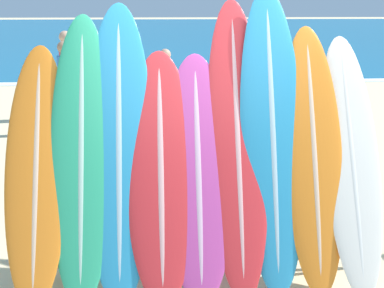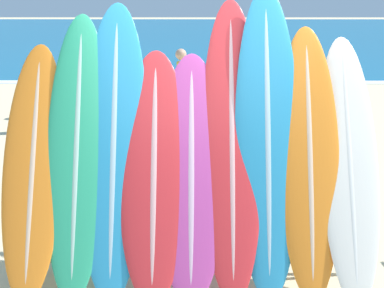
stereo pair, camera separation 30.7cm
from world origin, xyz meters
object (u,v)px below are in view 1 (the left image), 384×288
Objects in this scene: surfboard_slot_0 at (37,173)px; person_far_right at (67,84)px; surfboard_rack at (198,222)px; surfboard_slot_2 at (119,148)px; surfboard_slot_4 at (198,174)px; person_near_water at (166,87)px; person_mid_beach at (68,72)px; surfboard_slot_1 at (82,155)px; surfboard_slot_7 at (313,157)px; surfboard_slot_8 at (351,161)px; surfboard_slot_5 at (237,143)px; surfboard_slot_6 at (272,137)px; surfboard_slot_3 at (161,173)px; person_far_left at (220,121)px.

surfboard_slot_0 is 4.80m from person_far_right.
person_far_right is (-2.04, 4.75, 0.41)m from surfboard_rack.
surfboard_slot_2 is 1.22× the size of surfboard_slot_4.
person_near_water is 0.85× the size of person_mid_beach.
surfboard_slot_0 is 0.89× the size of surfboard_slot_1.
surfboard_slot_8 is at bearing -0.62° from surfboard_slot_7.
surfboard_slot_7 is 6.69m from person_mid_beach.
surfboard_slot_6 is at bearing 0.26° from surfboard_slot_5.
surfboard_slot_8 reaches higher than person_mid_beach.
surfboard_slot_4 is 4.87m from person_near_water.
surfboard_slot_1 is 0.96× the size of surfboard_slot_2.
surfboard_slot_8 is at bearing 1.27° from surfboard_slot_3.
surfboard_slot_0 is 2.65m from surfboard_slot_8.
surfboard_slot_0 is 2.31m from surfboard_slot_7.
surfboard_rack is 1.14m from surfboard_slot_1.
surfboard_slot_8 reaches higher than surfboard_slot_3.
surfboard_slot_0 is 1.10× the size of person_mid_beach.
surfboard_slot_2 is at bearing -101.97° from person_far_left.
surfboard_rack is 0.56m from surfboard_slot_3.
surfboard_slot_4 is 1.32m from surfboard_slot_8.
surfboard_slot_6 is (0.95, 0.11, 0.26)m from surfboard_slot_3.
surfboard_slot_3 reaches higher than person_far_left.
surfboard_slot_6 reaches higher than person_far_right.
surfboard_slot_7 is (1.30, 0.04, 0.10)m from surfboard_slot_3.
person_far_left is at bearing 77.53° from surfboard_slot_4.
surfboard_slot_7 is (1.64, -0.06, -0.10)m from surfboard_slot_2.
surfboard_slot_8 is at bearing 1.65° from surfboard_slot_4.
surfboard_rack is 1.44× the size of surfboard_slot_8.
surfboard_slot_5 is 0.99m from surfboard_slot_8.
surfboard_slot_5 is 6.34m from person_mid_beach.
surfboard_slot_3 is 4.86m from person_near_water.
surfboard_slot_1 reaches higher than surfboard_slot_7.
person_mid_beach is at bearing 118.74° from surfboard_slot_7.
surfboard_slot_7 is at bearing -161.61° from person_near_water.
surfboard_slot_1 is 5.97m from person_mid_beach.
person_mid_beach is at bearing 108.02° from surfboard_slot_3.
person_far_right reaches higher than person_near_water.
surfboard_slot_1 reaches higher than surfboard_slot_8.
surfboard_slot_4 is (-0.00, -0.01, 0.45)m from surfboard_rack.
surfboard_slot_0 reaches higher than person_mid_beach.
surfboard_slot_4 is 0.99m from surfboard_slot_7.
person_near_water is at bearing 77.20° from surfboard_slot_0.
person_mid_beach reaches higher than person_near_water.
surfboard_slot_7 is (0.35, -0.07, -0.16)m from surfboard_slot_6.
person_far_right is at bearing 106.50° from surfboard_slot_2.
person_near_water is at bearing 121.34° from person_far_left.
surfboard_slot_4 is 0.81× the size of surfboard_slot_5.
person_far_left is (1.07, 1.78, -0.24)m from surfboard_slot_2.
person_far_left is 1.01× the size of person_far_right.
person_mid_beach is 4.82m from person_far_left.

